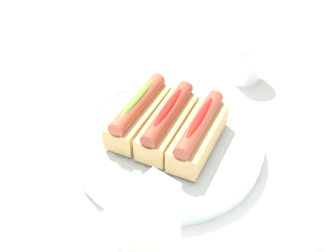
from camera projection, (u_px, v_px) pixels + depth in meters
ground_plane at (167, 139)px, 0.78m from camera, size 2.40×2.40×0.00m
serving_bowl at (168, 142)px, 0.75m from camera, size 0.32×0.32×0.04m
hotdog_front at (139, 113)px, 0.74m from camera, size 0.15×0.07×0.06m
hotdog_back at (168, 122)px, 0.72m from camera, size 0.16×0.07×0.06m
hotdog_side at (199, 133)px, 0.70m from camera, size 0.16×0.07×0.06m
water_glass at (246, 63)px, 0.89m from camera, size 0.07×0.07×0.09m
napkin_box at (139, 243)px, 0.54m from camera, size 0.11×0.06×0.15m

